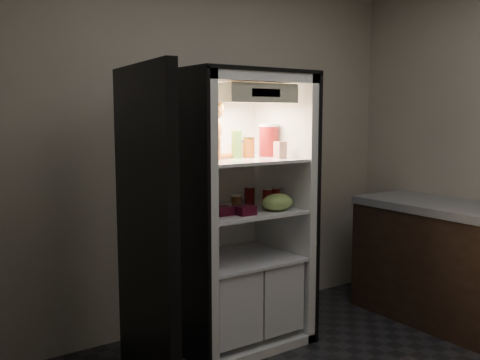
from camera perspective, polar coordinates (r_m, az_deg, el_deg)
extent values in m
plane|color=#BFB39F|center=(4.01, -4.01, 3.61)|extent=(3.60, 0.00, 3.60)
cube|color=white|center=(3.95, -2.99, -2.65)|extent=(0.85, 0.06, 1.85)
cube|color=white|center=(3.48, -5.77, -3.98)|extent=(0.06, 0.70, 1.85)
cube|color=white|center=(3.91, 4.41, -2.74)|extent=(0.06, 0.70, 1.85)
cube|color=white|center=(3.63, -0.39, 10.70)|extent=(0.85, 0.70, 0.06)
cube|color=white|center=(3.94, -0.36, -16.24)|extent=(0.85, 0.70, 0.06)
cube|color=black|center=(3.46, -6.38, -4.06)|extent=(0.02, 0.72, 1.87)
cube|color=black|center=(3.94, 4.89, -2.68)|extent=(0.02, 0.72, 1.87)
cube|color=black|center=(3.63, -0.39, 11.36)|extent=(0.90, 0.72, 0.02)
cube|color=white|center=(3.61, -0.11, 2.14)|extent=(0.73, 0.62, 0.02)
cube|color=white|center=(3.66, -0.11, -3.33)|extent=(0.73, 0.62, 0.02)
cube|color=white|center=(3.71, -2.39, -12.45)|extent=(0.34, 0.58, 0.48)
cube|color=white|center=(3.90, 2.06, -11.47)|extent=(0.34, 0.58, 0.48)
cube|color=white|center=(3.73, -0.11, -8.32)|extent=(0.73, 0.62, 0.02)
cube|color=beige|center=(3.43, 1.90, 9.24)|extent=(0.52, 0.18, 0.12)
cube|color=black|center=(3.36, 2.78, 9.28)|extent=(0.22, 0.01, 0.05)
cube|color=black|center=(2.96, -10.12, -6.01)|extent=(0.15, 0.87, 1.85)
cube|color=white|center=(3.02, -9.37, -13.17)|extent=(0.12, 0.64, 0.12)
cube|color=white|center=(2.88, -9.57, -3.81)|extent=(0.12, 0.64, 0.12)
ellipsoid|color=#D4561B|center=(3.63, -3.98, 4.05)|extent=(0.26, 0.31, 0.23)
ellipsoid|color=#D4561B|center=(3.53, -3.35, 5.39)|extent=(0.20, 0.19, 0.20)
sphere|color=orange|center=(3.46, -2.93, 7.53)|extent=(0.17, 0.17, 0.14)
sphere|color=orange|center=(3.40, -2.55, 7.27)|extent=(0.07, 0.07, 0.06)
cone|color=orange|center=(3.46, -3.69, 8.71)|extent=(0.07, 0.07, 0.07)
cone|color=orange|center=(3.49, -2.33, 8.70)|extent=(0.07, 0.07, 0.07)
cylinder|color=#D4561B|center=(3.45, -3.45, 3.26)|extent=(0.04, 0.04, 0.14)
cylinder|color=#D4561B|center=(3.48, -2.37, 3.29)|extent=(0.04, 0.04, 0.14)
cylinder|color=#D4561B|center=(3.59, -1.61, 2.59)|extent=(0.26, 0.10, 0.04)
cylinder|color=green|center=(3.64, -0.35, 3.70)|extent=(0.07, 0.07, 0.17)
cylinder|color=green|center=(3.64, -0.36, 5.18)|extent=(0.07, 0.07, 0.02)
cylinder|color=white|center=(3.76, -0.27, 3.26)|extent=(0.08, 0.08, 0.10)
cylinder|color=blue|center=(3.76, -0.27, 4.15)|extent=(0.08, 0.08, 0.02)
cylinder|color=maroon|center=(3.69, 0.94, 3.40)|extent=(0.08, 0.08, 0.13)
cylinder|color=#B67C30|center=(3.68, 0.94, 4.50)|extent=(0.08, 0.08, 0.01)
cylinder|color=#AA161B|center=(3.81, 3.04, 4.12)|extent=(0.13, 0.13, 0.21)
cylinder|color=white|center=(3.80, 3.05, 5.84)|extent=(0.14, 0.14, 0.02)
cube|color=white|center=(3.65, 4.31, 3.22)|extent=(0.07, 0.07, 0.11)
cylinder|color=black|center=(3.80, 1.02, -1.77)|extent=(0.07, 0.07, 0.13)
cylinder|color=#B2B2B2|center=(3.79, 1.03, -0.75)|extent=(0.07, 0.07, 0.00)
cylinder|color=black|center=(3.82, 3.81, -1.82)|extent=(0.07, 0.07, 0.12)
cylinder|color=#B2B2B2|center=(3.81, 3.82, -0.88)|extent=(0.07, 0.07, 0.00)
cylinder|color=black|center=(3.77, 2.93, -1.93)|extent=(0.07, 0.07, 0.12)
cylinder|color=#B2B2B2|center=(3.76, 2.94, -0.98)|extent=(0.07, 0.07, 0.00)
cylinder|color=#573018|center=(3.67, -0.38, -2.42)|extent=(0.07, 0.07, 0.09)
cylinder|color=#B2B2B2|center=(3.67, -0.38, -1.65)|extent=(0.07, 0.07, 0.01)
ellipsoid|color=#7FAA4F|center=(3.62, 4.01, -2.37)|extent=(0.23, 0.17, 0.12)
cube|color=#550E23|center=(3.46, -1.84, -3.30)|extent=(0.11, 0.11, 0.06)
cube|color=#550E23|center=(3.47, 0.49, -3.24)|extent=(0.12, 0.12, 0.06)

